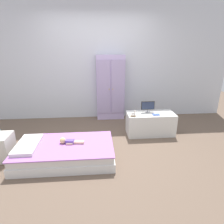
# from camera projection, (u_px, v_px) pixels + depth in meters

# --- Properties ---
(ground_plane) EXTENTS (10.00, 10.00, 0.02)m
(ground_plane) POSITION_uv_depth(u_px,v_px,m) (102.00, 147.00, 3.44)
(ground_plane) COLOR brown
(back_wall) EXTENTS (6.40, 0.05, 2.70)m
(back_wall) POSITION_uv_depth(u_px,v_px,m) (98.00, 63.00, 4.47)
(back_wall) COLOR silver
(back_wall) RESTS_ON ground_plane
(bed) EXTENTS (1.53, 0.88, 0.26)m
(bed) POSITION_uv_depth(u_px,v_px,m) (66.00, 152.00, 3.02)
(bed) COLOR white
(bed) RESTS_ON ground_plane
(pillow) EXTENTS (0.32, 0.63, 0.06)m
(pillow) POSITION_uv_depth(u_px,v_px,m) (28.00, 145.00, 2.93)
(pillow) COLOR white
(pillow) RESTS_ON bed
(doll) EXTENTS (0.39, 0.14, 0.10)m
(doll) POSITION_uv_depth(u_px,v_px,m) (67.00, 141.00, 3.01)
(doll) COLOR #6B4CB2
(doll) RESTS_ON bed
(nightstand) EXTENTS (0.37, 0.37, 0.41)m
(nightstand) POSITION_uv_depth(u_px,v_px,m) (0.00, 147.00, 3.01)
(nightstand) COLOR silver
(nightstand) RESTS_ON ground_plane
(wardrobe) EXTENTS (0.67, 0.25, 1.54)m
(wardrobe) POSITION_uv_depth(u_px,v_px,m) (111.00, 88.00, 4.53)
(wardrobe) COLOR silver
(wardrobe) RESTS_ON ground_plane
(tv_stand) EXTENTS (0.95, 0.44, 0.45)m
(tv_stand) POSITION_uv_depth(u_px,v_px,m) (150.00, 124.00, 3.87)
(tv_stand) COLOR silver
(tv_stand) RESTS_ON ground_plane
(tv_monitor) EXTENTS (0.27, 0.10, 0.23)m
(tv_monitor) POSITION_uv_depth(u_px,v_px,m) (148.00, 106.00, 3.82)
(tv_monitor) COLOR #99999E
(tv_monitor) RESTS_ON tv_stand
(rocking_horse_toy) EXTENTS (0.11, 0.04, 0.13)m
(rocking_horse_toy) POSITION_uv_depth(u_px,v_px,m) (134.00, 113.00, 3.62)
(rocking_horse_toy) COLOR #8E6642
(rocking_horse_toy) RESTS_ON tv_stand
(book_blue) EXTENTS (0.13, 0.08, 0.01)m
(book_blue) POSITION_uv_depth(u_px,v_px,m) (156.00, 115.00, 3.71)
(book_blue) COLOR blue
(book_blue) RESTS_ON tv_stand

